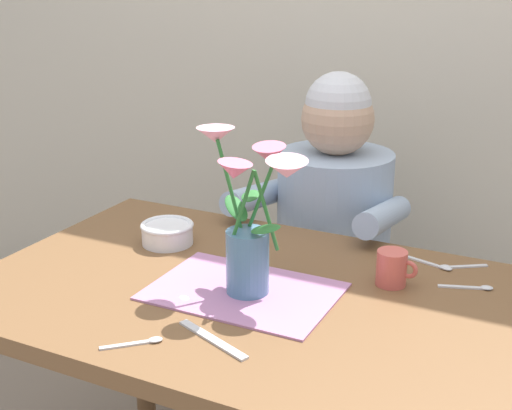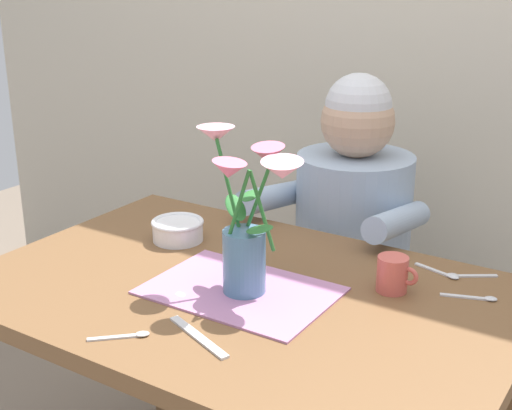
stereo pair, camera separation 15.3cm
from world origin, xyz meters
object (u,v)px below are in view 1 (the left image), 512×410
Objects in this scene: seated_person at (332,260)px; tea_cup at (392,268)px; flower_vase at (250,219)px; ceramic_bowl at (167,232)px; dinner_knife at (213,339)px.

seated_person reaches higher than tea_cup.
flower_vase reaches higher than tea_cup.
tea_cup is at bearing 1.91° from ceramic_bowl.
tea_cup is at bearing 33.48° from flower_vase.
seated_person is at bearing 93.74° from flower_vase.
flower_vase is 0.34m from tea_cup.
ceramic_bowl is 0.58m from tea_cup.
ceramic_bowl is at bearing -117.21° from seated_person.
ceramic_bowl is at bearing 153.86° from flower_vase.
dinner_knife is at bearing -47.10° from ceramic_bowl.
dinner_knife is (0.07, -0.85, 0.18)m from seated_person.
tea_cup is (0.23, 0.39, 0.04)m from dinner_knife.
dinner_knife is (0.35, -0.37, -0.03)m from ceramic_bowl.
tea_cup reaches higher than ceramic_bowl.
ceramic_bowl reaches higher than dinner_knife.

